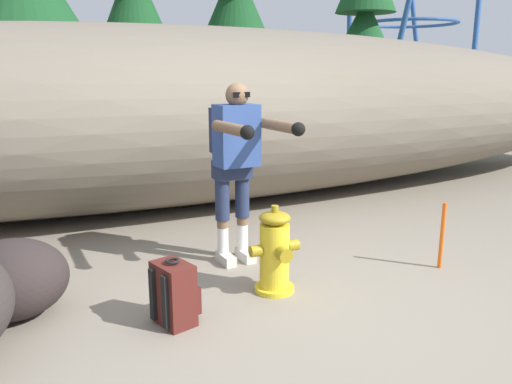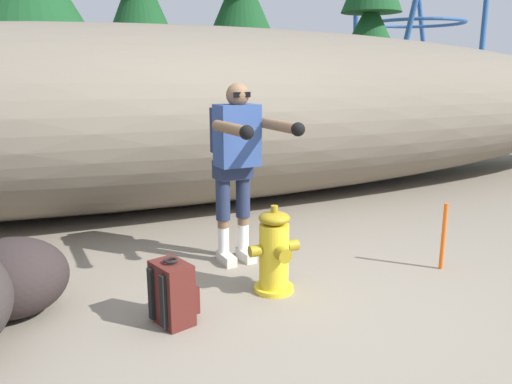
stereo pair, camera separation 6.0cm
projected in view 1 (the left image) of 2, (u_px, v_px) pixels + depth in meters
The scene contains 8 objects.
ground_plane at pixel (309, 308), 3.80m from camera, with size 56.00×56.00×0.04m, color gray.
dirt_embankment at pixel (179, 116), 6.60m from camera, with size 16.65×3.20×2.28m, color #756B5B.
fire_hydrant at pixel (275, 253), 3.97m from camera, with size 0.41×0.37×0.71m.
utility_worker at pixel (236, 152), 4.40m from camera, with size 0.58×1.00×1.62m.
spare_backpack at pixel (174, 294), 3.49m from camera, with size 0.34×0.34×0.47m.
boulder_outlier at pixel (12, 279), 3.57m from camera, with size 0.72×0.77×0.57m, color #2E2524.
pine_tree_ridge_end at pixel (365, 27), 12.44m from camera, with size 2.28×2.28×4.97m.
survey_stake at pixel (442, 236), 4.45m from camera, with size 0.04×0.04×0.60m, color #E55914.
Camera 1 is at (-1.80, -3.02, 1.72)m, focal length 35.44 mm.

